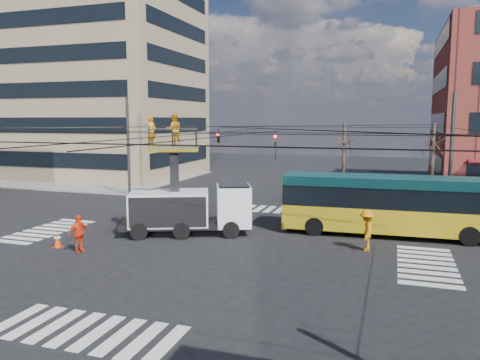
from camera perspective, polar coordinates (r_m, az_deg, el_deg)
name	(u,v)px	position (r m, az deg, el deg)	size (l,w,h in m)	color
ground	(211,245)	(23.58, -3.50, -7.97)	(120.00, 120.00, 0.00)	black
sidewalk_nw	(101,178)	(51.75, -16.59, 0.25)	(18.00, 18.00, 0.12)	slate
crosswalks	(211,245)	(23.57, -3.50, -7.94)	(22.40, 22.40, 0.02)	silver
building_tower	(104,38)	(55.09, -16.22, 16.29)	(18.06, 16.06, 30.00)	#9C7E63
overhead_network	(212,159)	(23.21, -3.37, 2.56)	(24.24, 24.24, 8.00)	#2D2D30
tree_a	(344,142)	(34.81, 12.58, 4.58)	(2.00, 2.00, 6.00)	#382B21
tree_b	(433,143)	(34.73, 22.50, 4.19)	(2.00, 2.00, 6.00)	#382B21
utility_truck	(190,196)	(25.64, -6.16, -1.92)	(7.35, 4.80, 6.55)	black
city_bus	(394,204)	(26.48, 18.30, -2.80)	(11.93, 3.08, 3.20)	yellow
traffic_cone	(57,239)	(24.81, -21.37, -6.77)	(0.36, 0.36, 0.77)	#E43E09
worker_ground	(79,234)	(23.48, -19.07, -6.20)	(1.04, 0.43, 1.77)	#FA370F
flagger	(366,231)	(23.18, 15.16, -5.97)	(1.27, 0.73, 1.97)	orange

